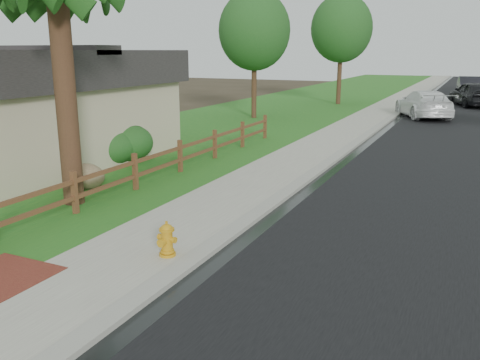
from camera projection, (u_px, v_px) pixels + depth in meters
The scene contains 17 objects.
ground at pixel (125, 293), 8.37m from camera, with size 120.00×120.00×0.00m, color #352C1D.
road at pixel (473, 105), 37.18m from camera, with size 8.00×90.00×0.02m, color black.
curb at pixel (413, 102), 38.90m from camera, with size 0.40×90.00×0.12m, color gray.
wet_gutter at pixel (418, 103), 38.76m from camera, with size 0.50×90.00×0.00m, color black.
sidewalk at pixel (396, 101), 39.44m from camera, with size 2.20×90.00×0.10m, color gray.
grass_strip at pixel (371, 101), 40.22m from camera, with size 1.60×90.00×0.06m, color #1B611D.
lawn_near at pixel (308, 98), 42.36m from camera, with size 9.00×90.00×0.04m, color #1B611D.
ranch_fence at pixel (159, 162), 15.31m from camera, with size 0.12×16.92×1.10m.
fire_hydrant at pixel (167, 240), 9.57m from camera, with size 0.45×0.36×0.68m.
white_suv at pixel (424, 104), 30.09m from camera, with size 2.24×5.50×1.60m, color white.
dark_car_mid at pixel (473, 94), 36.10m from camera, with size 2.09×5.19×1.77m, color black.
dark_car_far at pixel (470, 87), 42.72m from camera, with size 1.84×5.29×1.74m, color black.
boulder at pixel (87, 176), 14.59m from camera, with size 1.12×0.84×0.74m, color brown.
shrub_b at pixel (111, 147), 17.67m from camera, with size 1.79×1.79×1.26m, color #1A4B1B.
shrub_c at pixel (127, 143), 18.17m from camera, with size 1.87×1.87×1.35m, color #1A4B1B.
tree_near_left at pixel (254, 31), 28.74m from camera, with size 4.08×4.08×7.23m.
tree_mid_left at pixel (342, 29), 36.35m from camera, with size 4.38×4.38×7.83m.
Camera 1 is at (4.97, -6.12, 3.88)m, focal length 38.00 mm.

